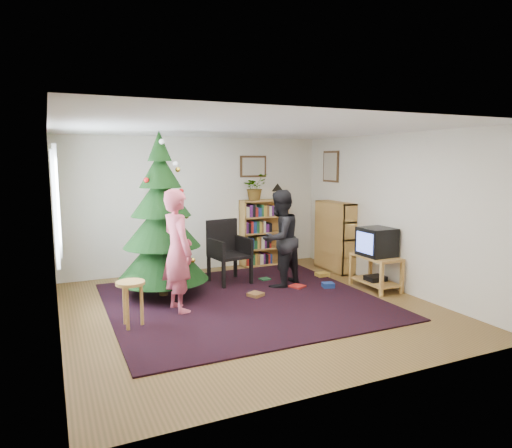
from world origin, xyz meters
name	(u,v)px	position (x,y,z in m)	size (l,w,h in m)	color
floor	(251,307)	(0.00, 0.00, 0.00)	(5.00, 5.00, 0.00)	brown
ceiling	(250,128)	(0.00, 0.00, 2.50)	(5.00, 5.00, 0.00)	white
wall_back	(197,204)	(0.00, 2.50, 1.25)	(5.00, 0.02, 2.50)	silver
wall_front	(364,254)	(0.00, -2.50, 1.25)	(5.00, 0.02, 2.50)	silver
wall_left	(54,232)	(-2.50, 0.00, 1.25)	(0.02, 5.00, 2.50)	silver
wall_right	(392,212)	(2.50, 0.00, 1.25)	(0.02, 5.00, 2.50)	silver
rug	(243,301)	(0.00, 0.30, 0.01)	(3.80, 3.60, 0.02)	black
window_pane	(54,206)	(-2.47, 0.60, 1.50)	(0.04, 1.20, 1.40)	silver
curtain	(57,201)	(-2.43, 1.30, 1.50)	(0.06, 0.35, 1.60)	white
picture_back	(253,166)	(1.15, 2.48, 1.95)	(0.55, 0.03, 0.42)	#4C3319
picture_right	(331,167)	(2.48, 1.75, 1.95)	(0.03, 0.50, 0.60)	#4C3319
christmas_tree	(162,229)	(-1.01, 1.03, 1.04)	(1.38, 1.38, 2.51)	#3F2816
bookshelf_back	(264,232)	(1.32, 2.34, 0.66)	(0.95, 0.30, 1.30)	#BC8E43
bookshelf_right	(335,236)	(2.34, 1.37, 0.66)	(0.30, 0.95, 1.30)	#BC8E43
tv_stand	(376,269)	(2.22, 0.01, 0.32)	(0.46, 0.83, 0.55)	#BC8E43
crt_tv	(377,242)	(2.22, 0.01, 0.78)	(0.48, 0.52, 0.45)	black
armchair	(227,249)	(0.19, 1.42, 0.58)	(0.66, 0.67, 1.07)	black
stool	(131,292)	(-1.68, -0.11, 0.46)	(0.36, 0.36, 0.59)	#BC8E43
person_standing	(178,251)	(-0.97, 0.26, 0.85)	(0.62, 0.41, 1.69)	#C04D5E
person_by_chair	(280,239)	(0.88, 0.80, 0.80)	(0.78, 0.61, 1.60)	black
potted_plant	(255,187)	(1.12, 2.34, 1.55)	(0.46, 0.40, 0.51)	gray
table_lamp	(278,188)	(1.62, 2.34, 1.52)	(0.24, 0.24, 0.32)	#A57F33
floor_clutter	(294,284)	(1.10, 0.70, 0.04)	(1.78, 1.06, 0.08)	#A51E19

